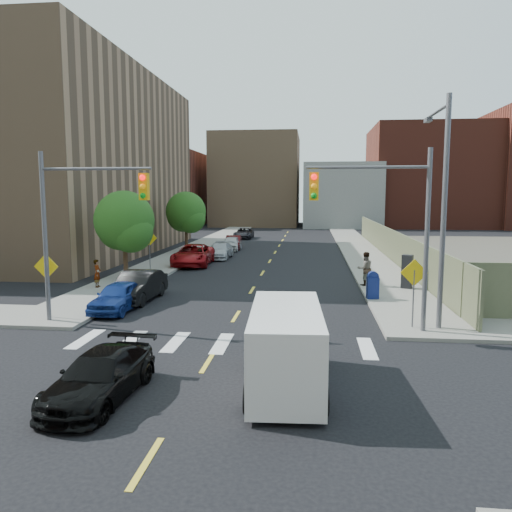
% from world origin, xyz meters
% --- Properties ---
extents(ground, '(160.00, 160.00, 0.00)m').
position_xyz_m(ground, '(0.00, 0.00, 0.00)').
color(ground, black).
rests_on(ground, ground).
extents(sidewalk_nw, '(3.50, 73.00, 0.15)m').
position_xyz_m(sidewalk_nw, '(-7.75, 41.50, 0.07)').
color(sidewalk_nw, gray).
rests_on(sidewalk_nw, ground).
extents(sidewalk_ne, '(3.50, 73.00, 0.15)m').
position_xyz_m(sidewalk_ne, '(7.75, 41.50, 0.07)').
color(sidewalk_ne, gray).
rests_on(sidewalk_ne, ground).
extents(fence_north, '(0.12, 44.00, 2.50)m').
position_xyz_m(fence_north, '(9.60, 28.00, 1.25)').
color(fence_north, '#696F4D').
rests_on(fence_north, ground).
extents(building_nw, '(22.00, 30.00, 16.00)m').
position_xyz_m(building_nw, '(-22.00, 30.00, 8.00)').
color(building_nw, '#8C6B4C').
rests_on(building_nw, ground).
extents(bg_bldg_west, '(14.00, 18.00, 12.00)m').
position_xyz_m(bg_bldg_west, '(-22.00, 70.00, 6.00)').
color(bg_bldg_west, '#592319').
rests_on(bg_bldg_west, ground).
extents(bg_bldg_midwest, '(14.00, 16.00, 15.00)m').
position_xyz_m(bg_bldg_midwest, '(-6.00, 72.00, 7.50)').
color(bg_bldg_midwest, '#8C6B4C').
rests_on(bg_bldg_midwest, ground).
extents(bg_bldg_center, '(12.00, 16.00, 10.00)m').
position_xyz_m(bg_bldg_center, '(8.00, 70.00, 5.00)').
color(bg_bldg_center, gray).
rests_on(bg_bldg_center, ground).
extents(bg_bldg_east, '(18.00, 18.00, 16.00)m').
position_xyz_m(bg_bldg_east, '(22.00, 72.00, 8.00)').
color(bg_bldg_east, '#592319').
rests_on(bg_bldg_east, ground).
extents(signal_nw, '(4.59, 0.30, 7.00)m').
position_xyz_m(signal_nw, '(-5.98, 6.00, 4.53)').
color(signal_nw, '#59595E').
rests_on(signal_nw, ground).
extents(signal_ne, '(4.59, 0.30, 7.00)m').
position_xyz_m(signal_ne, '(5.98, 6.00, 4.53)').
color(signal_ne, '#59595E').
rests_on(signal_ne, ground).
extents(streetlight_ne, '(0.25, 3.70, 9.00)m').
position_xyz_m(streetlight_ne, '(8.20, 6.90, 5.22)').
color(streetlight_ne, '#59595E').
rests_on(streetlight_ne, ground).
extents(warn_sign_nw, '(1.06, 0.06, 2.83)m').
position_xyz_m(warn_sign_nw, '(-7.80, 6.50, 1.99)').
color(warn_sign_nw, '#59595E').
rests_on(warn_sign_nw, ground).
extents(warn_sign_ne, '(1.06, 0.06, 2.83)m').
position_xyz_m(warn_sign_ne, '(7.20, 6.50, 1.99)').
color(warn_sign_ne, '#59595E').
rests_on(warn_sign_ne, ground).
extents(warn_sign_midwest, '(1.06, 0.06, 2.83)m').
position_xyz_m(warn_sign_midwest, '(-7.80, 20.00, 1.99)').
color(warn_sign_midwest, '#59595E').
rests_on(warn_sign_midwest, ground).
extents(tree_west_near, '(3.66, 3.64, 5.52)m').
position_xyz_m(tree_west_near, '(-8.00, 16.05, 3.48)').
color(tree_west_near, '#332114').
rests_on(tree_west_near, ground).
extents(tree_west_far, '(3.66, 3.64, 5.52)m').
position_xyz_m(tree_west_far, '(-8.00, 31.05, 3.48)').
color(tree_west_far, '#332114').
rests_on(tree_west_far, ground).
extents(parked_car_blue, '(1.73, 3.98, 1.34)m').
position_xyz_m(parked_car_blue, '(-5.50, 8.45, 0.67)').
color(parked_car_blue, navy).
rests_on(parked_car_blue, ground).
extents(parked_car_black, '(1.79, 4.62, 1.50)m').
position_xyz_m(parked_car_black, '(-5.32, 10.56, 0.75)').
color(parked_car_black, black).
rests_on(parked_car_black, ground).
extents(parked_car_red, '(2.83, 5.75, 1.57)m').
position_xyz_m(parked_car_red, '(-5.50, 23.11, 0.78)').
color(parked_car_red, maroon).
rests_on(parked_car_red, ground).
extents(parked_car_silver, '(1.91, 4.53, 1.30)m').
position_xyz_m(parked_car_silver, '(-4.24, 27.22, 0.65)').
color(parked_car_silver, '#A5A8AD').
rests_on(parked_car_silver, ground).
extents(parked_car_white, '(1.66, 4.01, 1.36)m').
position_xyz_m(parked_car_white, '(-4.20, 33.01, 0.68)').
color(parked_car_white, silver).
rests_on(parked_car_white, ground).
extents(parked_car_maroon, '(1.71, 4.07, 1.31)m').
position_xyz_m(parked_car_maroon, '(-4.20, 34.20, 0.65)').
color(parked_car_maroon, '#460E0E').
rests_on(parked_car_maroon, ground).
extents(parked_car_grey, '(2.07, 4.47, 1.24)m').
position_xyz_m(parked_car_grey, '(-4.74, 45.76, 0.62)').
color(parked_car_grey, black).
rests_on(parked_car_grey, ground).
extents(black_sedan, '(2.04, 4.38, 1.24)m').
position_xyz_m(black_sedan, '(-2.19, -1.11, 0.62)').
color(black_sedan, black).
rests_on(black_sedan, ground).
extents(cargo_van, '(2.26, 5.00, 2.25)m').
position_xyz_m(cargo_van, '(2.56, 0.33, 1.18)').
color(cargo_van, white).
rests_on(cargo_van, ground).
extents(mailbox, '(0.60, 0.49, 1.37)m').
position_xyz_m(mailbox, '(6.30, 11.76, 0.81)').
color(mailbox, navy).
rests_on(mailbox, sidewalk_ne).
extents(payphone, '(0.68, 0.63, 1.85)m').
position_xyz_m(payphone, '(8.50, 14.74, 1.07)').
color(payphone, black).
rests_on(payphone, sidewalk_ne).
extents(pedestrian_west, '(0.42, 0.60, 1.55)m').
position_xyz_m(pedestrian_west, '(-8.57, 13.19, 0.93)').
color(pedestrian_west, gray).
rests_on(pedestrian_west, sidewalk_nw).
extents(pedestrian_east, '(1.10, 0.97, 1.90)m').
position_xyz_m(pedestrian_east, '(6.30, 15.38, 1.10)').
color(pedestrian_east, gray).
rests_on(pedestrian_east, sidewalk_ne).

